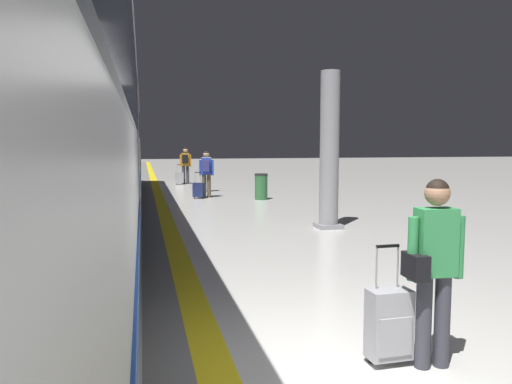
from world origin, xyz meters
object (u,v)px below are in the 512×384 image
at_px(passenger_mid, 207,168).
at_px(waste_bin, 261,187).
at_px(traveller_foreground, 434,260).
at_px(duffel_bag_mid, 199,188).
at_px(suitcase_near, 199,190).
at_px(high_speed_train, 75,120).
at_px(suitcase_far, 179,178).
at_px(rolling_suitcase_foreground, 389,324).
at_px(passenger_near, 206,170).
at_px(platform_pillar, 329,154).
at_px(passenger_far, 185,162).

height_order(passenger_mid, waste_bin, passenger_mid).
relative_size(traveller_foreground, duffel_bag_mid, 3.78).
bearing_deg(suitcase_near, passenger_mid, 76.16).
relative_size(high_speed_train, waste_bin, 32.00).
distance_m(suitcase_near, passenger_mid, 2.57).
bearing_deg(suitcase_far, rolling_suitcase_foreground, -88.94).
xyz_separation_m(high_speed_train, rolling_suitcase_foreground, (3.61, -8.53, -2.13)).
height_order(passenger_near, platform_pillar, platform_pillar).
height_order(duffel_bag_mid, waste_bin, waste_bin).
bearing_deg(platform_pillar, suitcase_near, 108.02).
distance_m(traveller_foreground, duffel_bag_mid, 16.28).
height_order(rolling_suitcase_foreground, platform_pillar, platform_pillar).
bearing_deg(suitcase_far, high_speed_train, -105.51).
xyz_separation_m(high_speed_train, waste_bin, (5.55, 4.48, -2.04)).
relative_size(high_speed_train, suitcase_near, 30.66).
bearing_deg(high_speed_train, rolling_suitcase_foreground, -67.06).
bearing_deg(traveller_foreground, passenger_near, 90.72).
height_order(passenger_far, platform_pillar, platform_pillar).
bearing_deg(duffel_bag_mid, traveller_foreground, -89.23).
distance_m(traveller_foreground, suitcase_far, 20.36).
bearing_deg(suitcase_far, waste_bin, -72.19).
height_order(high_speed_train, waste_bin, high_speed_train).
relative_size(high_speed_train, suitcase_far, 30.32).
bearing_deg(duffel_bag_mid, passenger_mid, 23.35).
distance_m(platform_pillar, waste_bin, 6.22).
relative_size(suitcase_near, suitcase_far, 0.99).
relative_size(passenger_near, suitcase_far, 1.76).
height_order(passenger_mid, passenger_far, passenger_far).
distance_m(traveller_foreground, passenger_far, 20.59).
distance_m(passenger_near, passenger_mid, 2.18).
distance_m(passenger_near, suitcase_far, 6.16).
distance_m(high_speed_train, traveller_foreground, 9.64).
bearing_deg(duffel_bag_mid, waste_bin, -59.72).
bearing_deg(passenger_far, rolling_suitcase_foreground, -89.84).
height_order(duffel_bag_mid, passenger_far, passenger_far).
distance_m(high_speed_train, platform_pillar, 5.98).
height_order(passenger_far, suitcase_far, passenger_far).
bearing_deg(passenger_far, suitcase_near, -90.89).
xyz_separation_m(suitcase_near, platform_pillar, (2.25, -6.92, 1.41)).
bearing_deg(traveller_foreground, rolling_suitcase_foreground, 158.51).
bearing_deg(traveller_foreground, passenger_far, 91.09).
xyz_separation_m(high_speed_train, suitcase_far, (3.24, 11.67, -2.19)).
height_order(suitcase_near, duffel_bag_mid, suitcase_near).
bearing_deg(passenger_near, suitcase_far, 94.95).
xyz_separation_m(high_speed_train, traveller_foreground, (3.95, -8.66, -1.54)).
bearing_deg(platform_pillar, high_speed_train, 164.32).
relative_size(passenger_far, suitcase_far, 1.83).
relative_size(rolling_suitcase_foreground, suitcase_near, 1.13).
bearing_deg(high_speed_train, passenger_far, 73.40).
distance_m(suitcase_far, waste_bin, 7.55).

